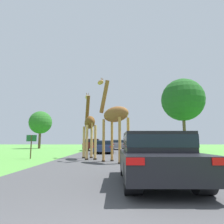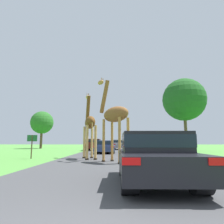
% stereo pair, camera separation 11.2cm
% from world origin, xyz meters
% --- Properties ---
extents(road, '(7.08, 120.00, 0.00)m').
position_xyz_m(road, '(0.00, 30.00, 0.00)').
color(road, '#424244').
rests_on(road, ground).
extents(giraffe_near_road, '(2.19, 2.50, 5.31)m').
position_xyz_m(giraffe_near_road, '(0.26, 10.03, 2.66)').
color(giraffe_near_road, '#B77F3D').
rests_on(giraffe_near_road, ground).
extents(giraffe_companion, '(1.20, 2.71, 4.88)m').
position_xyz_m(giraffe_companion, '(-1.48, 12.28, 2.35)').
color(giraffe_companion, tan).
rests_on(giraffe_companion, ground).
extents(car_lead_maroon, '(1.94, 4.15, 1.42)m').
position_xyz_m(car_lead_maroon, '(1.45, 4.37, 0.77)').
color(car_lead_maroon, black).
rests_on(car_lead_maroon, ground).
extents(car_queue_right, '(1.95, 4.72, 1.27)m').
position_xyz_m(car_queue_right, '(-0.79, 19.28, 0.68)').
color(car_queue_right, navy).
rests_on(car_queue_right, ground).
extents(car_queue_left, '(1.99, 4.10, 1.51)m').
position_xyz_m(car_queue_left, '(-2.71, 25.32, 0.80)').
color(car_queue_left, '#561914').
rests_on(car_queue_left, ground).
extents(car_far_ahead, '(1.96, 3.97, 1.42)m').
position_xyz_m(car_far_ahead, '(2.61, 23.95, 0.75)').
color(car_far_ahead, silver).
rests_on(car_far_ahead, ground).
extents(car_verge_right, '(1.96, 4.40, 1.44)m').
position_xyz_m(car_verge_right, '(0.83, 28.77, 0.76)').
color(car_verge_right, gray).
rests_on(car_verge_right, ground).
extents(tree_left_edge, '(5.63, 5.63, 9.49)m').
position_xyz_m(tree_left_edge, '(9.37, 24.64, 6.66)').
color(tree_left_edge, brown).
rests_on(tree_left_edge, ground).
extents(tree_far_right, '(3.83, 3.83, 6.32)m').
position_xyz_m(tree_far_right, '(-12.39, 32.26, 4.37)').
color(tree_far_right, brown).
rests_on(tree_far_right, ground).
extents(sign_post, '(0.70, 0.08, 1.61)m').
position_xyz_m(sign_post, '(-5.48, 12.34, 1.13)').
color(sign_post, '#4C3823').
rests_on(sign_post, ground).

